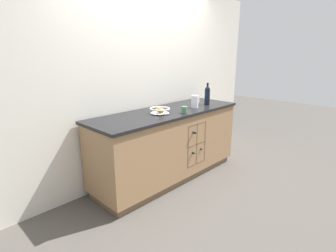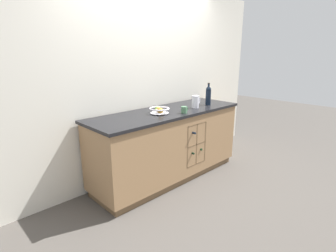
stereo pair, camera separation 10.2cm
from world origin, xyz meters
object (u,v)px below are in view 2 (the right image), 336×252
Objects in this scene: fruit_bowl at (159,110)px; ceramic_mug at (184,110)px; white_pitcher at (195,101)px; standing_wine_bottle at (208,95)px.

ceramic_mug reaches higher than fruit_bowl.
standing_wine_bottle reaches higher than white_pitcher.
white_pitcher is at bearing 18.05° from ceramic_mug.
white_pitcher is (0.59, -0.08, 0.04)m from fruit_bowl.
standing_wine_bottle is (0.87, -0.08, 0.10)m from fruit_bowl.
white_pitcher reaches higher than fruit_bowl.
white_pitcher is at bearing -178.85° from standing_wine_bottle.
standing_wine_bottle reaches higher than ceramic_mug.
ceramic_mug is 0.35× the size of standing_wine_bottle.
ceramic_mug is (-0.35, -0.11, -0.05)m from white_pitcher.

